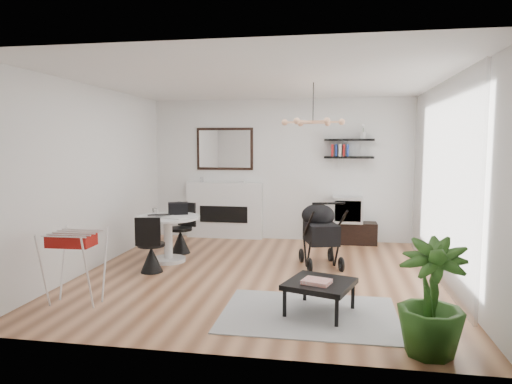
% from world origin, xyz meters
% --- Properties ---
extents(floor, '(5.00, 5.00, 0.00)m').
position_xyz_m(floor, '(0.00, 0.00, 0.00)').
color(floor, brown).
rests_on(floor, ground).
extents(ceiling, '(5.00, 5.00, 0.00)m').
position_xyz_m(ceiling, '(0.00, 0.00, 2.70)').
color(ceiling, white).
rests_on(ceiling, wall_back).
extents(wall_back, '(5.00, 0.00, 5.00)m').
position_xyz_m(wall_back, '(0.00, 2.50, 1.35)').
color(wall_back, white).
rests_on(wall_back, floor).
extents(wall_left, '(0.00, 5.00, 5.00)m').
position_xyz_m(wall_left, '(-2.50, 0.00, 1.35)').
color(wall_left, white).
rests_on(wall_left, floor).
extents(wall_right, '(0.00, 5.00, 5.00)m').
position_xyz_m(wall_right, '(2.50, 0.00, 1.35)').
color(wall_right, white).
rests_on(wall_right, floor).
extents(sheer_curtain, '(0.04, 3.60, 2.60)m').
position_xyz_m(sheer_curtain, '(2.40, 0.20, 1.35)').
color(sheer_curtain, white).
rests_on(sheer_curtain, wall_right).
extents(fireplace, '(1.50, 0.17, 2.16)m').
position_xyz_m(fireplace, '(-1.10, 2.42, 0.69)').
color(fireplace, white).
rests_on(fireplace, floor).
extents(shelf_lower, '(0.90, 0.25, 0.04)m').
position_xyz_m(shelf_lower, '(1.27, 2.37, 1.60)').
color(shelf_lower, black).
rests_on(shelf_lower, wall_back).
extents(shelf_upper, '(0.90, 0.25, 0.04)m').
position_xyz_m(shelf_upper, '(1.27, 2.37, 1.92)').
color(shelf_upper, black).
rests_on(shelf_upper, wall_back).
extents(pendant_lamp, '(0.90, 0.90, 0.10)m').
position_xyz_m(pendant_lamp, '(0.70, 0.30, 2.15)').
color(pendant_lamp, tan).
rests_on(pendant_lamp, ceiling).
extents(tv_console, '(1.07, 0.37, 0.40)m').
position_xyz_m(tv_console, '(1.27, 2.30, 0.20)').
color(tv_console, black).
rests_on(tv_console, floor).
extents(crt_tv, '(0.55, 0.48, 0.48)m').
position_xyz_m(crt_tv, '(1.27, 2.30, 0.64)').
color(crt_tv, silver).
rests_on(crt_tv, tv_console).
extents(dining_table, '(0.99, 0.99, 0.72)m').
position_xyz_m(dining_table, '(-1.54, 0.49, 0.48)').
color(dining_table, white).
rests_on(dining_table, floor).
extents(laptop, '(0.40, 0.34, 0.03)m').
position_xyz_m(laptop, '(-1.66, 0.42, 0.73)').
color(laptop, black).
rests_on(laptop, dining_table).
extents(black_bag, '(0.36, 0.28, 0.19)m').
position_xyz_m(black_bag, '(-1.46, 0.73, 0.81)').
color(black_bag, black).
rests_on(black_bag, dining_table).
extents(newspaper, '(0.43, 0.39, 0.01)m').
position_xyz_m(newspaper, '(-1.38, 0.37, 0.73)').
color(newspaper, beige).
rests_on(newspaper, dining_table).
extents(drinking_glass, '(0.06, 0.06, 0.10)m').
position_xyz_m(drinking_glass, '(-1.81, 0.61, 0.77)').
color(drinking_glass, white).
rests_on(drinking_glass, dining_table).
extents(chair_far, '(0.44, 0.45, 0.85)m').
position_xyz_m(chair_far, '(-1.54, 1.08, 0.27)').
color(chair_far, black).
rests_on(chair_far, floor).
extents(chair_near, '(0.40, 0.42, 0.83)m').
position_xyz_m(chair_near, '(-1.57, -0.14, 0.26)').
color(chair_near, black).
rests_on(chair_near, floor).
extents(drying_rack, '(0.58, 0.55, 0.85)m').
position_xyz_m(drying_rack, '(-1.92, -1.52, 0.45)').
color(drying_rack, white).
rests_on(drying_rack, floor).
extents(stroller, '(0.72, 0.93, 1.04)m').
position_xyz_m(stroller, '(0.81, 0.67, 0.45)').
color(stroller, black).
rests_on(stroller, floor).
extents(rug, '(1.88, 1.36, 0.01)m').
position_xyz_m(rug, '(0.76, -1.41, 0.01)').
color(rug, gray).
rests_on(rug, floor).
extents(coffee_table, '(0.85, 0.85, 0.34)m').
position_xyz_m(coffee_table, '(0.87, -1.35, 0.32)').
color(coffee_table, black).
rests_on(coffee_table, rug).
extents(magazines, '(0.34, 0.30, 0.04)m').
position_xyz_m(magazines, '(0.84, -1.43, 0.38)').
color(magazines, '#D54235').
rests_on(magazines, coffee_table).
extents(potted_plant, '(0.69, 0.69, 1.03)m').
position_xyz_m(potted_plant, '(1.85, -2.18, 0.51)').
color(potted_plant, '#254F16').
rests_on(potted_plant, floor).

